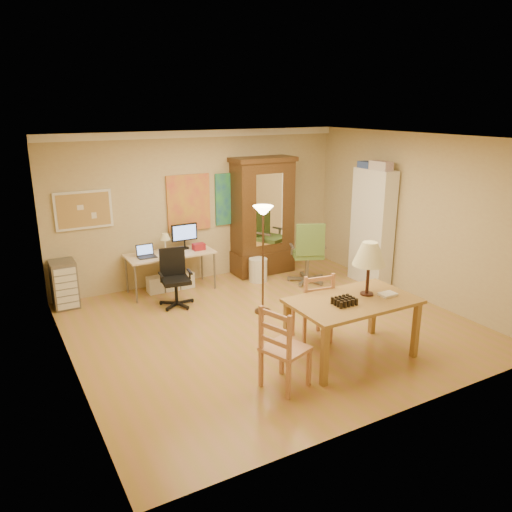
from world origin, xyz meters
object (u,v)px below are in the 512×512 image
dining_table (359,287)px  armoire (262,224)px  office_chair_green (307,266)px  computer_desk (172,267)px  bookshelf (372,228)px  office_chair_black (176,291)px

dining_table → armoire: size_ratio=0.72×
office_chair_green → armoire: armoire is taller
dining_table → office_chair_green: dining_table is taller
computer_desk → armoire: (1.87, 0.08, 0.55)m
dining_table → bookshelf: size_ratio=0.77×
armoire → computer_desk: bearing=-177.4°
office_chair_black → computer_desk: bearing=74.7°
dining_table → armoire: bearing=80.1°
dining_table → office_chair_black: (-1.45, 2.72, -0.69)m
armoire → bookshelf: (1.42, -1.46, 0.07)m
computer_desk → armoire: armoire is taller
office_chair_green → bookshelf: 1.34m
office_chair_black → bookshelf: (3.48, -0.67, 0.78)m
office_chair_green → bookshelf: size_ratio=0.56×
office_chair_black → armoire: (2.06, 0.78, 0.71)m
armoire → bookshelf: bearing=-45.8°
office_chair_green → armoire: (-0.41, 0.93, 0.65)m
armoire → office_chair_black: bearing=-159.2°
office_chair_green → armoire: size_ratio=0.52×
dining_table → bookshelf: bearing=45.2°
armoire → dining_table: bearing=-99.9°
computer_desk → office_chair_black: bearing=-105.3°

